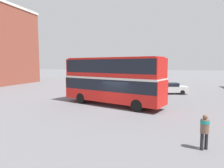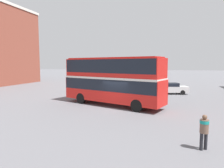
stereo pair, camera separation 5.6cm
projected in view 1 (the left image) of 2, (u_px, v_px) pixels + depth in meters
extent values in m
plane|color=slate|center=(115.00, 108.00, 18.42)|extent=(240.00, 240.00, 0.00)
cube|color=red|center=(112.00, 89.00, 19.73)|extent=(10.68, 5.76, 2.24)
cube|color=red|center=(112.00, 68.00, 19.52)|extent=(10.51, 5.64, 1.90)
cube|color=black|center=(112.00, 84.00, 19.68)|extent=(10.60, 5.76, 1.11)
cube|color=black|center=(112.00, 66.00, 19.50)|extent=(10.37, 5.62, 1.29)
cube|color=silver|center=(112.00, 78.00, 19.61)|extent=(10.59, 5.75, 0.20)
cube|color=#B11A15|center=(112.00, 58.00, 19.42)|extent=(10.01, 5.32, 0.10)
cylinder|color=black|center=(148.00, 102.00, 18.86)|extent=(1.13, 0.64, 1.09)
cylinder|color=black|center=(137.00, 106.00, 17.04)|extent=(1.13, 0.64, 1.09)
cylinder|color=black|center=(95.00, 95.00, 22.50)|extent=(1.13, 0.64, 1.09)
cylinder|color=black|center=(81.00, 98.00, 20.69)|extent=(1.13, 0.64, 1.09)
cylinder|color=#232328|center=(202.00, 142.00, 9.48)|extent=(0.15, 0.15, 0.83)
cylinder|color=#232328|center=(206.00, 141.00, 9.56)|extent=(0.15, 0.15, 0.83)
cylinder|color=brown|center=(205.00, 126.00, 9.45)|extent=(0.55, 0.55, 0.65)
cylinder|color=teal|center=(205.00, 122.00, 9.43)|extent=(0.58, 0.58, 0.14)
sphere|color=brown|center=(205.00, 117.00, 9.40)|extent=(0.22, 0.22, 0.22)
cube|color=navy|center=(130.00, 83.00, 35.48)|extent=(4.87, 2.73, 0.83)
cube|color=black|center=(131.00, 79.00, 35.32)|extent=(2.68, 2.06, 0.47)
cylinder|color=black|center=(121.00, 85.00, 35.52)|extent=(0.71, 0.37, 0.68)
cylinder|color=black|center=(124.00, 84.00, 36.87)|extent=(0.71, 0.37, 0.68)
cylinder|color=black|center=(136.00, 86.00, 34.16)|extent=(0.71, 0.37, 0.68)
cylinder|color=black|center=(139.00, 85.00, 35.51)|extent=(0.71, 0.37, 0.68)
cube|color=silver|center=(170.00, 89.00, 27.31)|extent=(4.79, 2.77, 0.78)
cube|color=black|center=(169.00, 85.00, 27.26)|extent=(2.65, 2.09, 0.49)
cylinder|color=black|center=(179.00, 91.00, 28.09)|extent=(0.66, 0.36, 0.62)
cylinder|color=black|center=(182.00, 92.00, 26.53)|extent=(0.66, 0.36, 0.62)
cylinder|color=black|center=(159.00, 91.00, 28.17)|extent=(0.66, 0.36, 0.62)
cylinder|color=black|center=(161.00, 92.00, 26.60)|extent=(0.66, 0.36, 0.62)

